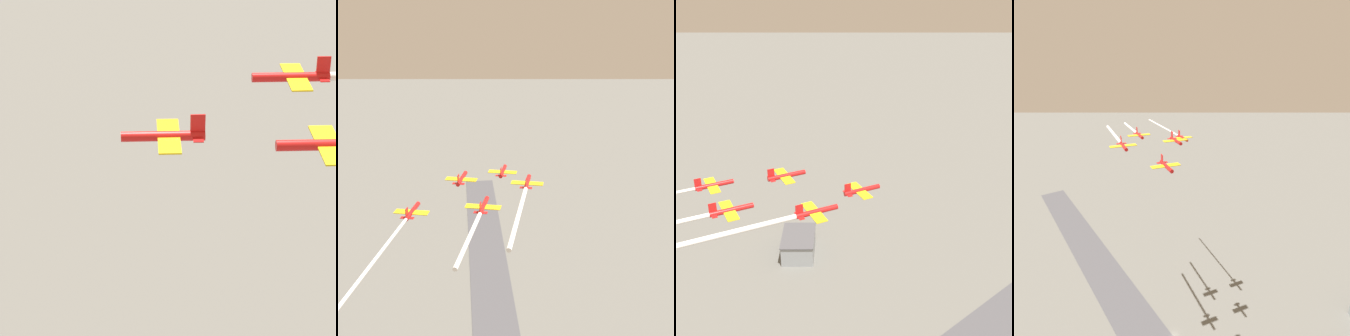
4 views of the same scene
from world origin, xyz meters
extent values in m
cylinder|color=red|center=(0.11, 21.89, 109.23)|extent=(6.09, 10.65, 1.37)
cube|color=yellow|center=(0.43, 21.22, 109.23)|extent=(10.68, 7.22, 0.22)
cube|color=red|center=(2.11, 17.76, 110.94)|extent=(1.02, 1.86, 2.73)
cube|color=red|center=(2.11, 17.76, 109.23)|extent=(4.17, 2.96, 0.15)
cylinder|color=red|center=(-1.65, 0.30, 113.07)|extent=(6.09, 10.65, 1.37)
cube|color=yellow|center=(-1.32, -0.37, 113.07)|extent=(10.68, 7.22, 0.22)
cylinder|color=red|center=(18.12, 9.87, 112.98)|extent=(6.09, 10.65, 1.37)
cube|color=yellow|center=(18.45, 9.20, 112.98)|extent=(10.68, 7.22, 0.22)
cube|color=red|center=(20.12, 5.73, 114.69)|extent=(1.02, 1.86, 2.73)
cube|color=red|center=(20.12, 5.73, 112.98)|extent=(4.17, 2.96, 0.15)
camera|label=1|loc=(-86.44, -16.82, 155.25)|focal=85.00mm
camera|label=2|loc=(91.69, -111.00, 170.63)|focal=50.00mm
camera|label=3|loc=(118.06, 16.12, 173.20)|focal=50.00mm
camera|label=4|loc=(-9.90, 107.38, 139.60)|focal=28.00mm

